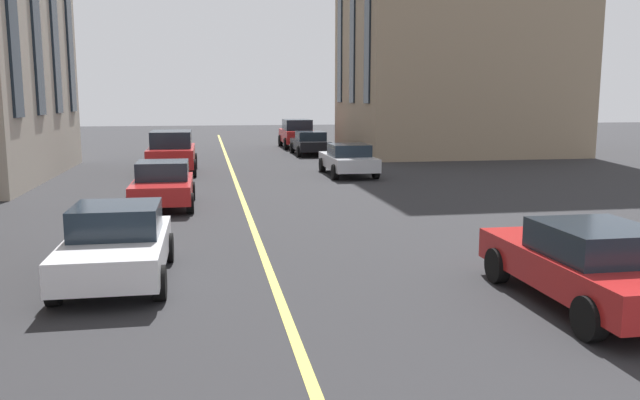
# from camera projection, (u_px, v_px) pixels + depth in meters

# --- Properties ---
(lane_centre_line) EXTENTS (80.00, 0.16, 0.01)m
(lane_centre_line) POSITION_uv_depth(u_px,v_px,m) (248.00, 215.00, 18.67)
(lane_centre_line) COLOR #D8C64C
(lane_centre_line) RESTS_ON ground_plane
(car_red_mid) EXTENTS (4.70, 2.14, 1.88)m
(car_red_mid) POSITION_uv_depth(u_px,v_px,m) (297.00, 133.00, 43.22)
(car_red_mid) COLOR #B21E1E
(car_red_mid) RESTS_ON ground_plane
(car_black_near) EXTENTS (4.40, 1.95, 1.37)m
(car_black_near) POSITION_uv_depth(u_px,v_px,m) (310.00, 143.00, 37.93)
(car_black_near) COLOR black
(car_black_near) RESTS_ON ground_plane
(car_red_oncoming) EXTENTS (3.90, 1.89, 1.40)m
(car_red_oncoming) POSITION_uv_depth(u_px,v_px,m) (163.00, 184.00, 19.95)
(car_red_oncoming) COLOR #B21E1E
(car_red_oncoming) RESTS_ON ground_plane
(car_silver_far) EXTENTS (4.40, 1.95, 1.37)m
(car_silver_far) POSITION_uv_depth(u_px,v_px,m) (348.00, 159.00, 27.93)
(car_silver_far) COLOR #B7BABF
(car_silver_far) RESTS_ON ground_plane
(car_red_parked_b) EXTENTS (4.70, 2.14, 1.88)m
(car_red_parked_b) POSITION_uv_depth(u_px,v_px,m) (172.00, 152.00, 28.65)
(car_red_parked_b) COLOR #B21E1E
(car_red_parked_b) RESTS_ON ground_plane
(car_red_trailing) EXTENTS (4.40, 1.95, 1.37)m
(car_red_trailing) POSITION_uv_depth(u_px,v_px,m) (589.00, 264.00, 10.45)
(car_red_trailing) COLOR #B21E1E
(car_red_trailing) RESTS_ON ground_plane
(car_white_parked_a) EXTENTS (3.90, 1.89, 1.40)m
(car_white_parked_a) POSITION_uv_depth(u_px,v_px,m) (117.00, 244.00, 11.89)
(car_white_parked_a) COLOR silver
(car_white_parked_a) RESTS_ON ground_plane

